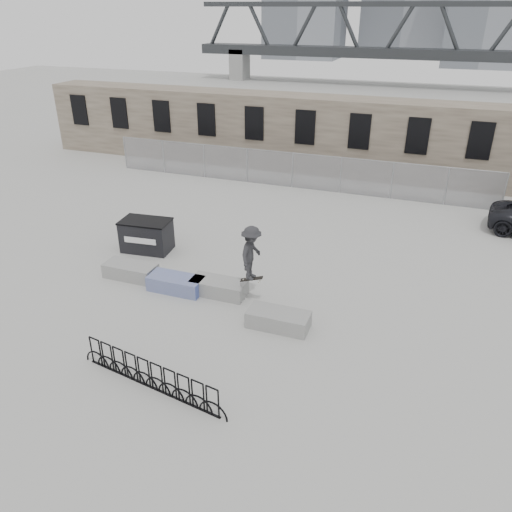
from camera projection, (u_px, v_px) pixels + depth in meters
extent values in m
plane|color=#A4A49F|center=(196.00, 292.00, 18.11)|extent=(120.00, 120.00, 0.00)
cube|color=#695C4E|center=(310.00, 134.00, 30.75)|extent=(36.00, 2.50, 4.50)
cube|color=black|center=(80.00, 110.00, 34.25)|extent=(1.20, 0.12, 2.00)
cube|color=black|center=(119.00, 113.00, 33.28)|extent=(1.20, 0.12, 2.00)
cube|color=black|center=(162.00, 116.00, 32.31)|extent=(1.20, 0.12, 2.00)
cube|color=black|center=(207.00, 120.00, 31.34)|extent=(1.20, 0.12, 2.00)
cube|color=black|center=(254.00, 123.00, 30.36)|extent=(1.20, 0.12, 2.00)
cube|color=black|center=(305.00, 127.00, 29.39)|extent=(1.20, 0.12, 2.00)
cube|color=black|center=(360.00, 131.00, 28.42)|extent=(1.20, 0.12, 2.00)
cube|color=black|center=(418.00, 136.00, 27.45)|extent=(1.20, 0.12, 2.00)
cube|color=black|center=(480.00, 141.00, 26.47)|extent=(1.20, 0.12, 2.00)
cylinder|color=gray|center=(125.00, 153.00, 31.51)|extent=(0.06, 0.06, 2.00)
cylinder|color=gray|center=(163.00, 157.00, 30.67)|extent=(0.06, 0.06, 2.00)
cylinder|color=gray|center=(204.00, 161.00, 29.83)|extent=(0.06, 0.06, 2.00)
cylinder|color=gray|center=(247.00, 165.00, 29.00)|extent=(0.06, 0.06, 2.00)
cylinder|color=gray|center=(292.00, 170.00, 28.16)|extent=(0.06, 0.06, 2.00)
cylinder|color=gray|center=(341.00, 175.00, 27.33)|extent=(0.06, 0.06, 2.00)
cylinder|color=gray|center=(392.00, 181.00, 26.49)|extent=(0.06, 0.06, 2.00)
cylinder|color=gray|center=(446.00, 186.00, 25.65)|extent=(0.06, 0.06, 2.00)
cylinder|color=gray|center=(505.00, 192.00, 24.82)|extent=(0.06, 0.06, 2.00)
cube|color=#99999E|center=(292.00, 170.00, 28.16)|extent=(22.00, 0.02, 2.00)
cylinder|color=gray|center=(293.00, 153.00, 27.71)|extent=(22.00, 0.04, 0.04)
cube|color=#969593|center=(131.00, 271.00, 19.01)|extent=(2.00, 0.90, 0.55)
cube|color=#2D471E|center=(130.00, 266.00, 18.91)|extent=(1.76, 0.66, 0.10)
cube|color=#3548A0|center=(176.00, 283.00, 18.14)|extent=(2.00, 0.90, 0.55)
cube|color=#2D471E|center=(176.00, 278.00, 18.04)|extent=(1.76, 0.66, 0.10)
cube|color=#969593|center=(219.00, 287.00, 17.89)|extent=(2.00, 0.90, 0.55)
cube|color=#2D471E|center=(218.00, 282.00, 17.80)|extent=(1.76, 0.66, 0.10)
cube|color=#969593|center=(278.00, 319.00, 16.06)|extent=(2.00, 0.90, 0.55)
cube|color=#2D471E|center=(279.00, 314.00, 15.96)|extent=(1.76, 0.66, 0.10)
cube|color=black|center=(147.00, 236.00, 20.98)|extent=(2.11, 1.39, 1.30)
cube|color=black|center=(145.00, 221.00, 20.68)|extent=(2.16, 1.44, 0.06)
cube|color=white|center=(140.00, 241.00, 20.42)|extent=(1.40, 0.16, 0.25)
cube|color=black|center=(152.00, 387.00, 13.58)|extent=(4.44, 0.86, 0.04)
torus|color=black|center=(96.00, 352.00, 14.29)|extent=(0.88, 0.21, 0.89)
torus|color=black|center=(107.00, 356.00, 14.09)|extent=(0.88, 0.21, 0.89)
torus|color=black|center=(119.00, 362.00, 13.89)|extent=(0.88, 0.21, 0.89)
torus|color=black|center=(131.00, 367.00, 13.68)|extent=(0.88, 0.21, 0.89)
torus|color=black|center=(144.00, 372.00, 13.48)|extent=(0.88, 0.21, 0.89)
torus|color=black|center=(157.00, 378.00, 13.28)|extent=(0.88, 0.21, 0.89)
torus|color=black|center=(170.00, 383.00, 13.08)|extent=(0.88, 0.21, 0.89)
torus|color=black|center=(184.00, 389.00, 12.88)|extent=(0.88, 0.21, 0.89)
torus|color=black|center=(198.00, 396.00, 12.68)|extent=(0.88, 0.21, 0.89)
torus|color=black|center=(213.00, 402.00, 12.47)|extent=(0.88, 0.21, 0.89)
cube|color=#2D3033|center=(473.00, 55.00, 59.48)|extent=(70.00, 3.00, 1.20)
cube|color=#2D3033|center=(482.00, 4.00, 57.00)|extent=(70.00, 0.60, 0.60)
cube|color=gray|center=(240.00, 64.00, 69.49)|extent=(2.00, 3.00, 4.00)
imported|color=#29292C|center=(251.00, 253.00, 16.67)|extent=(0.75, 1.26, 1.92)
cube|color=black|center=(252.00, 279.00, 17.11)|extent=(0.80, 0.31, 0.22)
cylinder|color=beige|center=(243.00, 280.00, 17.16)|extent=(0.06, 0.03, 0.06)
cylinder|color=beige|center=(245.00, 278.00, 17.28)|extent=(0.06, 0.03, 0.06)
cylinder|color=beige|center=(259.00, 282.00, 16.99)|extent=(0.06, 0.03, 0.06)
cylinder|color=beige|center=(260.00, 281.00, 17.11)|extent=(0.06, 0.03, 0.06)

